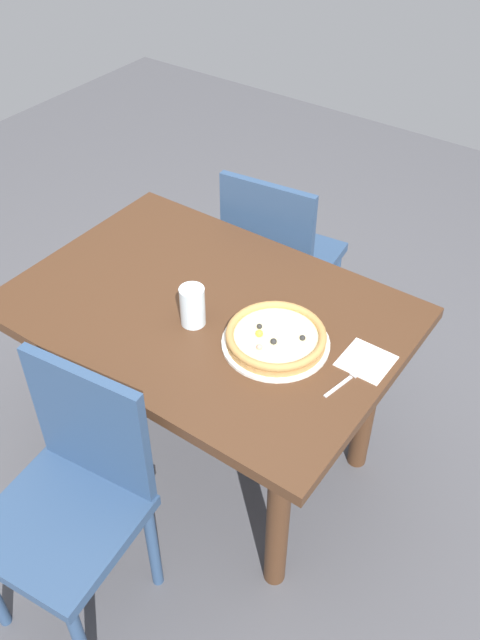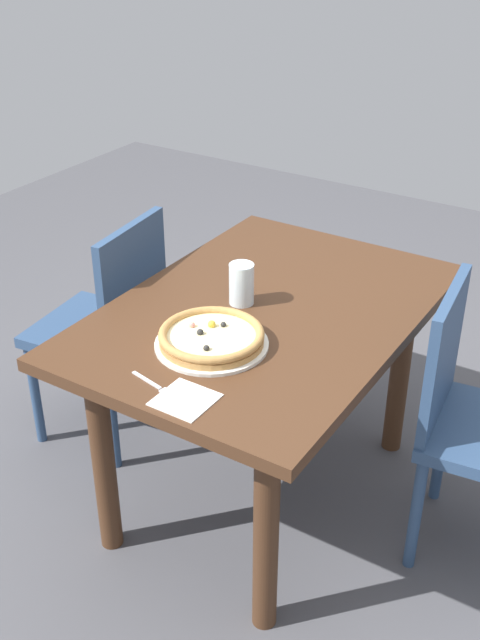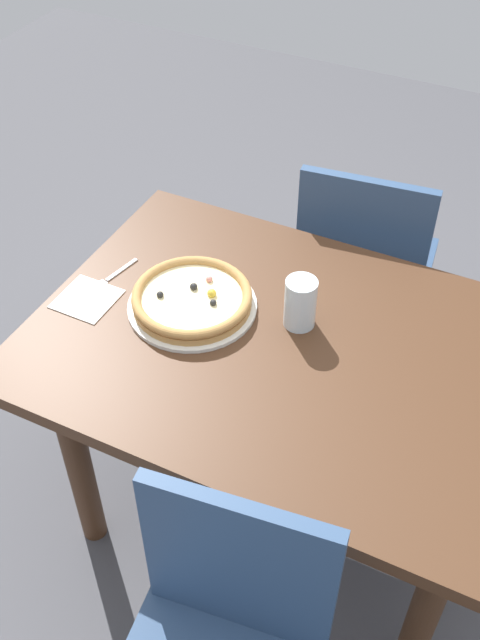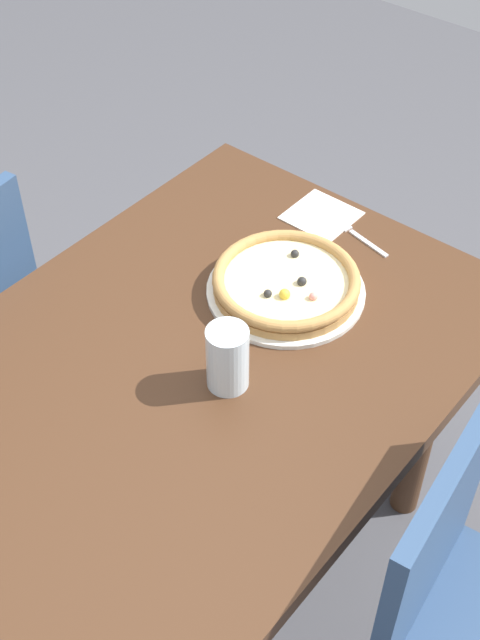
# 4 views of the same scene
# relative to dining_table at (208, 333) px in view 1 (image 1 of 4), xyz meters

# --- Properties ---
(ground_plane) EXTENTS (6.00, 6.00, 0.00)m
(ground_plane) POSITION_rel_dining_table_xyz_m (0.00, 0.00, -0.62)
(ground_plane) COLOR #4C4C51
(dining_table) EXTENTS (1.22, 0.85, 0.73)m
(dining_table) POSITION_rel_dining_table_xyz_m (0.00, 0.00, 0.00)
(dining_table) COLOR #472B19
(dining_table) RESTS_ON ground
(chair_near) EXTENTS (0.44, 0.44, 0.88)m
(chair_near) POSITION_rel_dining_table_xyz_m (0.01, -0.64, -0.13)
(chair_near) COLOR navy
(chair_near) RESTS_ON ground
(chair_far) EXTENTS (0.44, 0.44, 0.88)m
(chair_far) POSITION_rel_dining_table_xyz_m (-0.14, 0.64, -0.13)
(chair_far) COLOR navy
(chair_far) RESTS_ON ground
(plate) EXTENTS (0.32, 0.32, 0.01)m
(plate) POSITION_rel_dining_table_xyz_m (0.27, -0.02, 0.12)
(plate) COLOR silver
(plate) RESTS_ON dining_table
(pizza) EXTENTS (0.30, 0.30, 0.04)m
(pizza) POSITION_rel_dining_table_xyz_m (0.27, -0.02, 0.14)
(pizza) COLOR #B78447
(pizza) RESTS_ON plate
(fork) EXTENTS (0.05, 0.16, 0.00)m
(fork) POSITION_rel_dining_table_xyz_m (0.51, -0.02, 0.11)
(fork) COLOR silver
(fork) RESTS_ON dining_table
(drinking_glass) EXTENTS (0.08, 0.08, 0.13)m
(drinking_glass) POSITION_rel_dining_table_xyz_m (0.01, -0.08, 0.18)
(drinking_glass) COLOR silver
(drinking_glass) RESTS_ON dining_table
(napkin) EXTENTS (0.14, 0.14, 0.00)m
(napkin) POSITION_rel_dining_table_xyz_m (0.52, 0.07, 0.11)
(napkin) COLOR white
(napkin) RESTS_ON dining_table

